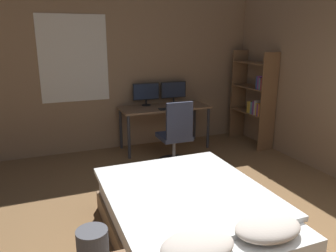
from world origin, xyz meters
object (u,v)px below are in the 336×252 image
monitor_right (174,91)px  bookshelf (256,96)px  bedside_lamp (93,250)px  desk (165,112)px  monitor_left (146,93)px  computer_mouse (184,107)px  bed (190,219)px  keyboard (169,109)px  office_chair (176,139)px

monitor_right → bookshelf: bearing=-25.5°
bedside_lamp → desk: 3.94m
bookshelf → monitor_left: bearing=161.1°
computer_mouse → bookshelf: 1.37m
bed → keyboard: size_ratio=5.62×
bedside_lamp → monitor_left: bearing=67.2°
monitor_right → bookshelf: size_ratio=0.28×
keyboard → office_chair: bearing=-102.0°
monitor_right → desk: bearing=-139.9°
desk → monitor_right: monitor_right is taller
office_chair → keyboard: bearing=78.0°
bed → office_chair: (0.68, 1.95, 0.14)m
bed → bedside_lamp: 1.35m
monitor_left → office_chair: (0.14, -1.01, -0.59)m
desk → monitor_right: 0.47m
bed → monitor_right: 3.23m
bookshelf → bed: bearing=-136.1°
monitor_right → bookshelf: bookshelf is taller
bed → keyboard: keyboard is taller
desk → monitor_right: bearing=40.1°
bed → computer_mouse: bearing=67.1°
monitor_left → office_chair: monitor_left is taller
office_chair → bed: bearing=-109.1°
keyboard → office_chair: (-0.12, -0.57, -0.37)m
desk → bookshelf: bookshelf is taller
keyboard → bookshelf: size_ratio=0.21×
computer_mouse → office_chair: office_chair is taller
bed → desk: 2.88m
keyboard → bed: bearing=-107.5°
keyboard → desk: bearing=90.0°
bed → bookshelf: 3.40m
bedside_lamp → bookshelf: 4.61m
bedside_lamp → office_chair: size_ratio=0.31×
keyboard → office_chair: office_chair is taller
desk → bed: bearing=-106.2°
monitor_right → office_chair: size_ratio=0.47×
monitor_right → keyboard: bearing=-120.9°
computer_mouse → bookshelf: size_ratio=0.04×
desk → computer_mouse: size_ratio=22.36×
computer_mouse → monitor_left: bearing=140.4°
desk → keyboard: size_ratio=4.38×
monitor_right → monitor_left: bearing=180.0°
bookshelf → monitor_right: bearing=154.5°
keyboard → computer_mouse: size_ratio=5.11×
desk → bedside_lamp: bearing=-117.6°
monitor_left → office_chair: 1.17m
bed → monitor_right: bearing=70.3°
computer_mouse → office_chair: bearing=-124.5°
bed → bookshelf: bearing=43.9°
computer_mouse → desk: bearing=140.8°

